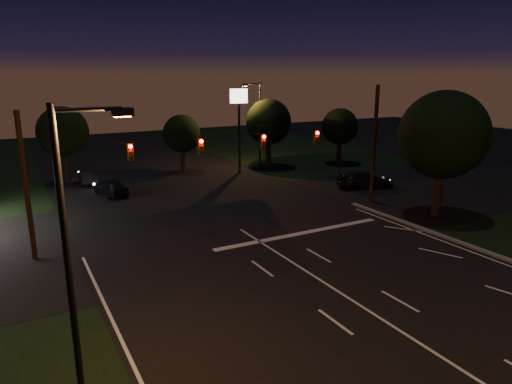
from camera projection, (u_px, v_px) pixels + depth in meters
ground at (405, 334)px, 17.61m from camera, size 140.00×140.00×0.00m
cross_street_right at (431, 188)px, 40.52m from camera, size 20.00×16.00×0.02m
stop_bar at (301, 233)px, 28.77m from camera, size 12.00×0.50×0.01m
utility_pole_right at (370, 202)px, 35.94m from camera, size 0.30×0.30×9.00m
utility_pole_left at (35, 259)px, 24.74m from camera, size 0.28×0.28×8.00m
signal_span at (233, 143)px, 28.94m from camera, size 24.00×0.40×1.56m
pole_sign_right at (239, 111)px, 45.25m from camera, size 1.80×0.30×8.40m
street_light_left at (75, 239)px, 12.76m from camera, size 2.20×0.35×9.00m
street_light_right_far at (258, 118)px, 48.71m from camera, size 2.20×0.35×9.00m
tree_right_near at (442, 136)px, 31.13m from camera, size 6.00×6.00×8.76m
tree_far_b at (63, 132)px, 41.70m from camera, size 4.60×4.60×6.98m
tree_far_c at (181, 134)px, 46.14m from camera, size 3.80×3.80×5.86m
tree_far_d at (268, 122)px, 48.44m from camera, size 4.80×4.80×7.30m
tree_far_e at (339, 127)px, 50.63m from camera, size 4.00×4.00×6.18m
car_oncoming_a at (111, 187)px, 37.71m from camera, size 2.46×4.29×1.37m
car_oncoming_b at (88, 176)px, 42.06m from camera, size 1.62×4.04×1.31m
car_cross at (365, 180)px, 40.22m from camera, size 5.47×3.52×1.48m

